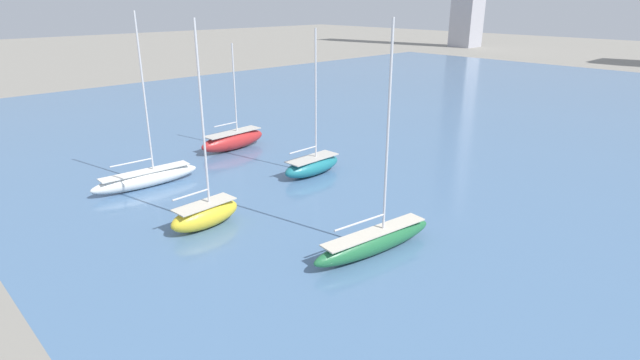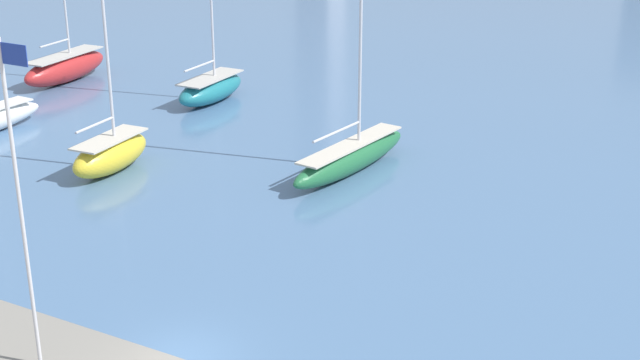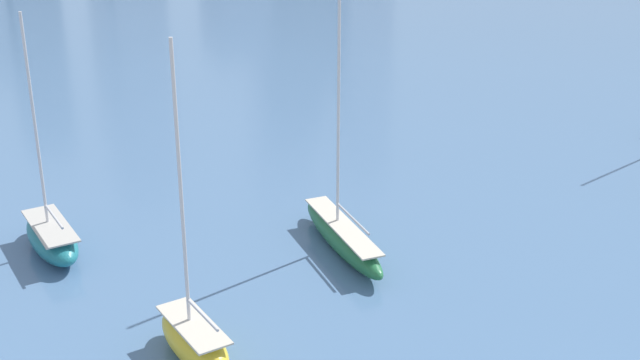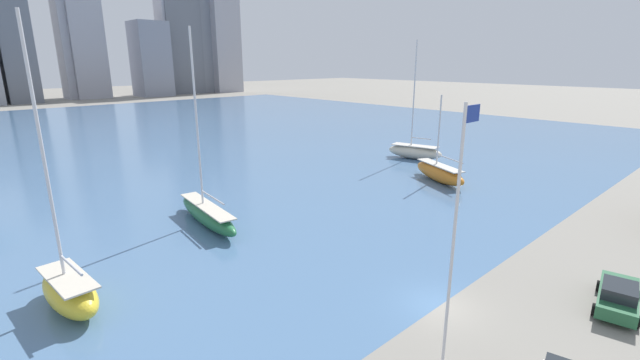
# 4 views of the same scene
# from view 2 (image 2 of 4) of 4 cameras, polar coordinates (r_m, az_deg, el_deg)

# --- Properties ---
(ground_plane) EXTENTS (500.00, 500.00, 0.00)m
(ground_plane) POSITION_cam_2_polar(r_m,az_deg,el_deg) (34.14, -8.93, -11.18)
(ground_plane) COLOR gray
(harbor_water) EXTENTS (180.00, 140.00, 0.00)m
(harbor_water) POSITION_cam_2_polar(r_m,az_deg,el_deg) (96.03, 17.42, 9.17)
(harbor_water) COLOR #4C7099
(harbor_water) RESTS_ON ground_plane
(flag_pole) EXTENTS (1.24, 0.14, 12.13)m
(flag_pole) POSITION_cam_2_polar(r_m,az_deg,el_deg) (32.01, -18.62, -1.17)
(flag_pole) COLOR silver
(flag_pole) RESTS_ON ground_plane
(sailboat_yellow) EXTENTS (2.61, 6.32, 16.16)m
(sailboat_yellow) POSITION_cam_2_polar(r_m,az_deg,el_deg) (52.73, -13.26, 1.75)
(sailboat_yellow) COLOR yellow
(sailboat_yellow) RESTS_ON harbor_water
(sailboat_green) EXTENTS (3.01, 11.02, 16.35)m
(sailboat_green) POSITION_cam_2_polar(r_m,az_deg,el_deg) (51.33, 2.00, 1.58)
(sailboat_green) COLOR #236B3D
(sailboat_green) RESTS_ON harbor_water
(sailboat_teal) EXTENTS (2.73, 7.36, 14.79)m
(sailboat_teal) POSITION_cam_2_polar(r_m,az_deg,el_deg) (65.93, -7.01, 5.87)
(sailboat_teal) COLOR #1E757F
(sailboat_teal) RESTS_ON harbor_water
(sailboat_red) EXTENTS (3.03, 9.29, 12.58)m
(sailboat_red) POSITION_cam_2_polar(r_m,az_deg,el_deg) (73.97, -15.98, 6.96)
(sailboat_red) COLOR #B72828
(sailboat_red) RESTS_ON harbor_water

